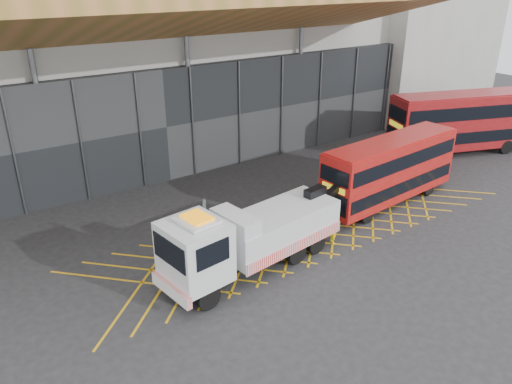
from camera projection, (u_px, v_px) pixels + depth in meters
ground_plane at (226, 254)px, 27.11m from camera, size 120.00×120.00×0.00m
road_markings at (306, 227)px, 29.96m from camera, size 27.96×7.16×0.01m
construction_building at (122, 43)px, 38.34m from camera, size 55.00×23.97×18.00m
east_building at (411, 13)px, 51.39m from camera, size 15.00×12.00×20.00m
recovery_truck at (249, 236)px, 24.96m from camera, size 12.12×4.24×4.20m
bus_towed at (390, 168)px, 32.19m from camera, size 10.88×3.46×4.35m
bus_second at (463, 120)px, 40.99m from camera, size 12.58×6.75×5.03m
worker at (333, 230)px, 27.94m from camera, size 0.56×0.68×1.61m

